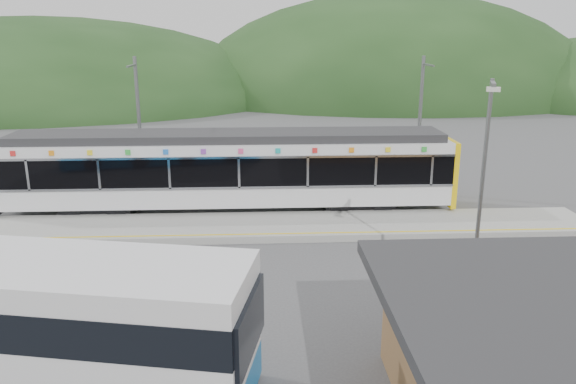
{
  "coord_description": "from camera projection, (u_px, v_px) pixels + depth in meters",
  "views": [
    {
      "loc": [
        -1.05,
        -19.21,
        8.11
      ],
      "look_at": [
        -0.04,
        1.0,
        2.33
      ],
      "focal_mm": 35.0,
      "sensor_mm": 36.0,
      "label": 1
    }
  ],
  "objects": [
    {
      "name": "yellow_line",
      "position": [
        288.0,
        233.0,
        22.57
      ],
      "size": [
        26.0,
        0.1,
        0.01
      ],
      "primitive_type": "cube",
      "color": "yellow",
      "rests_on": "platform"
    },
    {
      "name": "ground",
      "position": [
        290.0,
        260.0,
        20.73
      ],
      "size": [
        120.0,
        120.0,
        0.0
      ],
      "primitive_type": "plane",
      "color": "#4C4C4F",
      "rests_on": "ground"
    },
    {
      "name": "train",
      "position": [
        230.0,
        168.0,
        25.8
      ],
      "size": [
        20.44,
        3.01,
        3.74
      ],
      "color": "black",
      "rests_on": "ground"
    },
    {
      "name": "platform",
      "position": [
        286.0,
        226.0,
        23.86
      ],
      "size": [
        26.0,
        3.2,
        0.3
      ],
      "primitive_type": "cube",
      "color": "#9E9E99",
      "rests_on": "ground"
    },
    {
      "name": "lamp_post",
      "position": [
        485.0,
        176.0,
        16.39
      ],
      "size": [
        0.5,
        1.23,
        6.86
      ],
      "rotation": [
        0.0,
        0.0,
        -0.35
      ],
      "color": "slate",
      "rests_on": "ground"
    },
    {
      "name": "catenary_mast_west",
      "position": [
        139.0,
        126.0,
        27.61
      ],
      "size": [
        0.18,
        1.8,
        7.0
      ],
      "color": "slate",
      "rests_on": "ground"
    },
    {
      "name": "catenary_mast_east",
      "position": [
        420.0,
        124.0,
        28.28
      ],
      "size": [
        0.18,
        1.8,
        7.0
      ],
      "color": "slate",
      "rests_on": "ground"
    },
    {
      "name": "hills",
      "position": [
        417.0,
        213.0,
        26.1
      ],
      "size": [
        146.0,
        149.0,
        26.0
      ],
      "color": "#1E3D19",
      "rests_on": "ground"
    }
  ]
}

